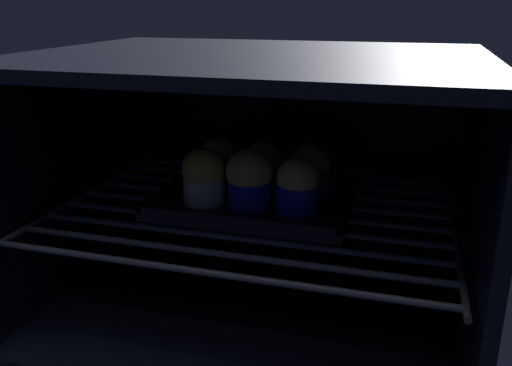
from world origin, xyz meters
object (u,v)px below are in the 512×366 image
object	(u,v)px
muffin_row0_col0	(204,176)
muffin_row0_col1	(247,179)
muffin_row0_col2	(298,186)
muffin_row1_col2	(310,169)
muffin_row1_col1	(260,168)
baking_tray	(256,201)
muffin_row1_col0	(219,162)

from	to	relation	value
muffin_row0_col0	muffin_row0_col1	world-z (taller)	muffin_row0_col1
muffin_row0_col2	muffin_row1_col2	bearing A→B (deg)	88.20
muffin_row0_col2	muffin_row1_col1	distance (cm)	9.72
baking_tray	muffin_row0_col1	size ratio (longest dim) A/B	3.39
baking_tray	muffin_row1_col0	world-z (taller)	muffin_row1_col0
muffin_row1_col1	muffin_row0_col2	bearing A→B (deg)	-43.52
muffin_row1_col0	muffin_row0_col0	bearing A→B (deg)	-87.07
muffin_row1_col0	muffin_row1_col1	distance (cm)	6.51
muffin_row0_col2	muffin_row1_col2	distance (cm)	6.97
muffin_row0_col2	muffin_row1_col2	xyz separation A→B (cm)	(0.22, 6.97, 0.22)
muffin_row1_col0	muffin_row0_col2	bearing A→B (deg)	-26.58
muffin_row1_col2	muffin_row0_col0	bearing A→B (deg)	-151.44
muffin_row0_col1	muffin_row0_col2	xyz separation A→B (cm)	(7.09, 0.11, -0.41)
muffin_row1_col1	muffin_row1_col2	size ratio (longest dim) A/B	0.93
muffin_row0_col0	muffin_row1_col1	world-z (taller)	muffin_row0_col0
muffin_row0_col0	muffin_row0_col1	xyz separation A→B (cm)	(6.10, 0.22, 0.11)
muffin_row0_col0	muffin_row1_col0	bearing A→B (deg)	92.93
baking_tray	muffin_row0_col2	xyz separation A→B (cm)	(6.71, -3.19, 3.96)
muffin_row1_col1	muffin_row1_col2	world-z (taller)	muffin_row1_col2
baking_tray	muffin_row1_col0	bearing A→B (deg)	152.31
muffin_row0_col1	muffin_row1_col0	world-z (taller)	muffin_row0_col1
muffin_row0_col1	muffin_row1_col2	bearing A→B (deg)	44.10
baking_tray	muffin_row0_col2	world-z (taller)	muffin_row0_col2
muffin_row1_col1	baking_tray	bearing A→B (deg)	-84.52
muffin_row0_col0	muffin_row1_col2	distance (cm)	15.26
muffin_row1_col0	muffin_row1_col1	size ratio (longest dim) A/B	1.05
muffin_row0_col1	muffin_row1_col0	distance (cm)	9.45
muffin_row1_col1	muffin_row1_col2	distance (cm)	7.28
muffin_row0_col0	muffin_row0_col2	distance (cm)	13.19
baking_tray	muffin_row1_col2	distance (cm)	8.93
muffin_row0_col1	muffin_row1_col2	xyz separation A→B (cm)	(7.31, 7.08, -0.19)
baking_tray	muffin_row1_col1	xyz separation A→B (cm)	(-0.34, 3.50, 3.85)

